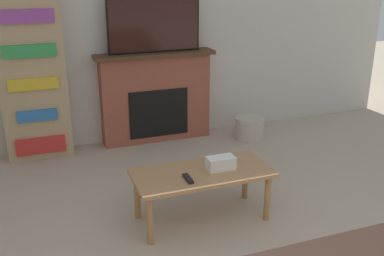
% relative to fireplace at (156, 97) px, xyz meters
% --- Properties ---
extents(wall_back, '(6.60, 0.06, 2.70)m').
position_rel_fireplace_xyz_m(wall_back, '(-0.17, 0.14, 0.84)').
color(wall_back, beige).
rests_on(wall_back, ground_plane).
extents(fireplace, '(1.33, 0.28, 1.02)m').
position_rel_fireplace_xyz_m(fireplace, '(0.00, 0.00, 0.00)').
color(fireplace, brown).
rests_on(fireplace, ground_plane).
extents(tv, '(1.01, 0.03, 0.58)m').
position_rel_fireplace_xyz_m(tv, '(-0.00, -0.02, 0.79)').
color(tv, black).
rests_on(tv, fireplace).
extents(coffee_table, '(1.07, 0.50, 0.42)m').
position_rel_fireplace_xyz_m(coffee_table, '(-0.15, -1.81, -0.15)').
color(coffee_table, '#A87A4C').
rests_on(coffee_table, ground_plane).
extents(tissue_box, '(0.22, 0.12, 0.10)m').
position_rel_fireplace_xyz_m(tissue_box, '(0.00, -1.82, -0.05)').
color(tissue_box, white).
rests_on(tissue_box, coffee_table).
extents(remote_control, '(0.04, 0.15, 0.02)m').
position_rel_fireplace_xyz_m(remote_control, '(-0.30, -1.91, -0.09)').
color(remote_control, black).
rests_on(remote_control, coffee_table).
extents(bookshelf, '(0.65, 0.29, 1.63)m').
position_rel_fireplace_xyz_m(bookshelf, '(-1.29, -0.02, 0.30)').
color(bookshelf, tan).
rests_on(bookshelf, ground_plane).
extents(storage_basket, '(0.34, 0.34, 0.25)m').
position_rel_fireplace_xyz_m(storage_basket, '(1.02, -0.34, -0.39)').
color(storage_basket, '#BCB29E').
rests_on(storage_basket, ground_plane).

